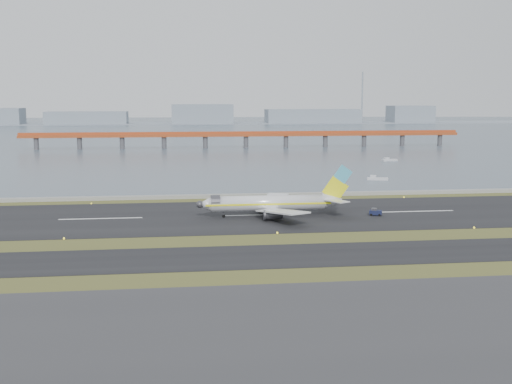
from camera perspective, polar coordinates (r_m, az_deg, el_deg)
The scene contains 12 objects.
ground at distance 132.18m, azimuth 2.42°, elevation -4.42°, with size 1000.00×1000.00×0.00m, color #304318.
apron_strip at distance 80.71m, azimuth 9.11°, elevation -12.94°, with size 1000.00×50.00×0.10m, color #323134.
taxiway_strip at distance 120.67m, azimuth 3.37°, elevation -5.64°, with size 1000.00×18.00×0.10m, color black.
runway_strip at distance 161.22m, azimuth 0.64°, elevation -2.06°, with size 1000.00×45.00×0.10m, color black.
seawall at distance 190.50m, azimuth -0.59°, elevation -0.31°, with size 1000.00×2.50×1.00m, color gray.
bay_water at distance 588.20m, azimuth -5.11°, elevation 5.48°, with size 1400.00×800.00×1.30m, color #485A67.
red_pier at distance 380.00m, azimuth -0.90°, elevation 5.05°, with size 260.00×5.00×10.20m.
far_shoreline at distance 748.26m, azimuth -4.53°, elevation 6.57°, with size 1400.00×80.00×60.50m.
airliner at distance 158.61m, azimuth 1.60°, elevation -0.99°, with size 38.52×32.89×12.80m.
pushback_tug at distance 163.04m, azimuth 10.56°, elevation -1.77°, with size 3.43×2.75×1.93m.
workboat_near at distance 234.11m, azimuth 10.69°, elevation 1.19°, with size 7.70×4.45×1.78m.
workboat_far at distance 305.64m, azimuth 11.74°, elevation 2.81°, with size 7.69×3.60×1.80m.
Camera 1 is at (-21.66, -127.07, 29.23)m, focal length 45.00 mm.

